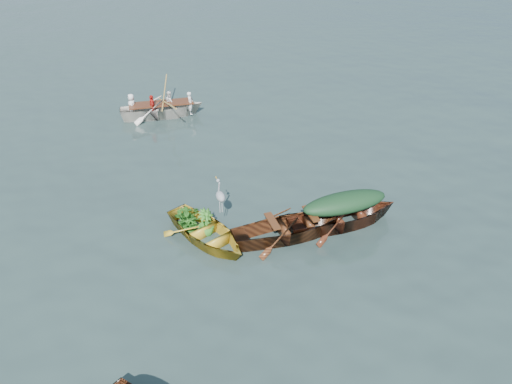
% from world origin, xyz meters
% --- Properties ---
extents(ground, '(140.00, 140.00, 0.00)m').
position_xyz_m(ground, '(0.00, 0.00, 0.00)').
color(ground, '#2D3F3C').
rests_on(ground, ground).
extents(yellow_dinghy, '(2.61, 3.67, 0.92)m').
position_xyz_m(yellow_dinghy, '(-2.57, 1.44, 0.00)').
color(yellow_dinghy, '#B48F23').
rests_on(yellow_dinghy, ground).
extents(green_tarp_boat, '(4.34, 1.42, 1.00)m').
position_xyz_m(green_tarp_boat, '(1.01, 0.78, 0.00)').
color(green_tarp_boat, '#502712').
rests_on(green_tarp_boat, ground).
extents(open_wooden_boat, '(4.41, 1.53, 1.02)m').
position_xyz_m(open_wooden_boat, '(-0.48, 0.80, 0.00)').
color(open_wooden_boat, '#5E3117').
rests_on(open_wooden_boat, ground).
extents(rowed_boat, '(4.56, 1.86, 1.06)m').
position_xyz_m(rowed_boat, '(-2.01, 9.64, 0.00)').
color(rowed_boat, white).
rests_on(rowed_boat, ground).
extents(green_tarp_cover, '(2.38, 0.78, 0.52)m').
position_xyz_m(green_tarp_cover, '(1.01, 0.78, 0.76)').
color(green_tarp_cover, '#153319').
rests_on(green_tarp_cover, green_tarp_boat).
extents(thwart_benches, '(2.21, 0.90, 0.04)m').
position_xyz_m(thwart_benches, '(-0.48, 0.80, 0.53)').
color(thwart_benches, '#492511').
rests_on(thwart_benches, open_wooden_boat).
extents(heron, '(0.41, 0.48, 0.92)m').
position_xyz_m(heron, '(-2.08, 1.70, 0.92)').
color(heron, '#A0A4A9').
rests_on(heron, yellow_dinghy).
extents(dinghy_weeds, '(0.99, 1.10, 0.60)m').
position_xyz_m(dinghy_weeds, '(-2.75, 1.96, 0.76)').
color(dinghy_weeds, '#2F6D1C').
rests_on(dinghy_weeds, yellow_dinghy).
extents(rowers, '(3.22, 1.57, 0.76)m').
position_xyz_m(rowers, '(-2.01, 9.64, 0.91)').
color(rowers, silver).
rests_on(rowers, rowed_boat).
extents(oars, '(0.91, 2.65, 0.06)m').
position_xyz_m(oars, '(-2.01, 9.64, 0.56)').
color(oars, '#A5833E').
rests_on(oars, rowed_boat).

